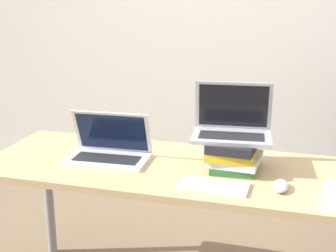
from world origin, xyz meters
The scene contains 7 objects.
wall_back centered at (0.00, 1.58, 1.35)m, with size 8.00×0.05×2.70m.
desk centered at (0.00, 0.31, 0.64)m, with size 1.77×0.63×0.71m.
laptop_left centered at (-0.35, 0.31, 0.76)m, with size 0.37×0.24×0.22m.
book_stack centered at (0.21, 0.35, 0.78)m, with size 0.23×0.28×0.13m.
laptop_on_books centered at (0.20, 0.39, 0.89)m, with size 0.35×0.25×0.23m.
wireless_keyboard centered at (0.17, 0.13, 0.72)m, with size 0.27×0.13×0.01m.
mouse centered at (0.42, 0.18, 0.73)m, with size 0.06×0.11×0.03m.
Camera 1 is at (0.45, -1.54, 1.47)m, focal length 50.00 mm.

